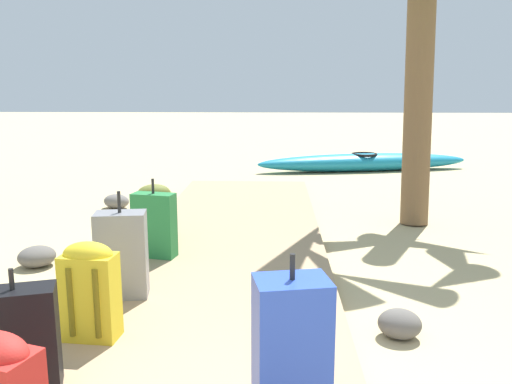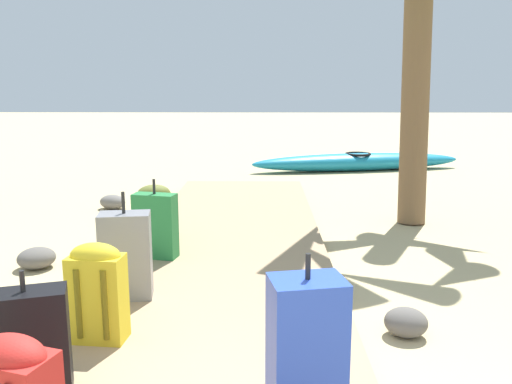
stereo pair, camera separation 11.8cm
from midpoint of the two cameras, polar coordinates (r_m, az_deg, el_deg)
name	(u,v)px [view 1 (the left image)]	position (r m, az deg, el deg)	size (l,w,h in m)	color
ground_plane	(221,285)	(4.33, -3.05, -9.96)	(60.00, 60.00, 0.00)	tan
boardwalk	(229,252)	(5.00, -2.31, -6.54)	(1.81, 7.25, 0.08)	tan
suitcase_blue	(291,350)	(2.46, 5.26, -16.63)	(0.37, 0.30, 0.78)	#2847B7
suitcase_grey	(122,255)	(3.90, -13.46, -6.60)	(0.38, 0.26, 0.77)	slate
suitcase_black	(17,341)	(2.89, -23.28, -14.59)	(0.42, 0.30, 0.64)	black
backpack_olive	(155,211)	(5.24, -10.26, -2.06)	(0.38, 0.32, 0.56)	olive
backpack_yellow	(90,288)	(3.31, -16.52, -9.95)	(0.33, 0.22, 0.60)	gold
suitcase_green	(154,225)	(4.75, -10.22, -3.54)	(0.40, 0.24, 0.70)	#237538
kayak	(364,162)	(10.29, 11.91, 3.18)	(4.16, 1.39, 0.34)	teal
rock_left_near	(37,256)	(5.07, -21.97, -6.48)	(0.33, 0.31, 0.19)	#5B5651
rock_left_mid	(116,201)	(7.16, -14.39, -0.98)	(0.35, 0.26, 0.19)	slate
rock_right_mid	(400,324)	(3.58, 16.19, -13.51)	(0.24, 0.27, 0.19)	#5B5651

